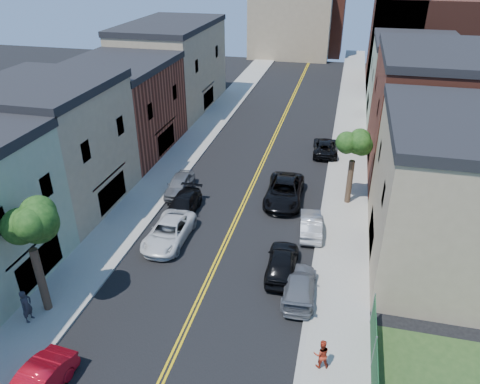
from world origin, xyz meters
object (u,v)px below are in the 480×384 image
Objects in this scene: silver_car_right at (311,224)px; dark_car_right_far at (325,147)px; black_suv_lane at (284,191)px; grey_car_left at (180,184)px; grey_car_right at (299,286)px; white_pickup at (169,232)px; pedestrian_left at (27,306)px; pedestrian_right at (321,354)px; black_car_right at (282,262)px; black_car_left at (183,206)px.

silver_car_right reaches higher than dark_car_right_far.
grey_car_left is at bearing -177.54° from black_suv_lane.
white_pickup is at bearing -23.02° from grey_car_right.
white_pickup is at bearing -134.19° from black_suv_lane.
pedestrian_left reaches higher than pedestrian_right.
pedestrian_right reaches higher than dark_car_right_far.
grey_car_left is 11.55m from silver_car_right.
pedestrian_left is at bearing 27.34° from black_car_right.
black_suv_lane is (-2.50, 10.81, 0.17)m from grey_car_right.
grey_car_right is at bearing 86.08° from dark_car_right_far.
black_car_right is at bearing -58.33° from pedestrian_left.
white_pickup is 9.96m from pedestrian_left.
silver_car_right is (9.60, -0.32, -0.03)m from black_car_left.
black_suv_lane reaches higher than silver_car_right.
black_car_left is (1.40, -3.19, -0.02)m from grey_car_left.
grey_car_left is 2.22× the size of pedestrian_left.
black_suv_lane reaches higher than black_car_right.
silver_car_right reaches higher than grey_car_right.
black_car_right is at bearing -58.00° from grey_car_right.
pedestrian_right reaches higher than grey_car_right.
pedestrian_right is (1.62, -25.94, 0.27)m from dark_car_right_far.
grey_car_left is at bearing 104.23° from white_pickup.
black_suv_lane is at bearing 0.54° from grey_car_left.
dark_car_right_far is at bearing 40.92° from grey_car_left.
black_car_left reaches higher than silver_car_right.
silver_car_right is 4.82m from black_suv_lane.
black_car_right is (9.73, -8.38, 0.06)m from grey_car_left.
pedestrian_left is at bearing -12.35° from pedestrian_right.
dark_car_right_far is 3.04× the size of pedestrian_right.
grey_car_right is 2.23m from black_car_right.
white_pickup is at bearing -51.75° from pedestrian_right.
grey_car_left is 19.70m from pedestrian_right.
grey_car_right is at bearing -19.88° from white_pickup.
black_suv_lane reaches higher than grey_car_right.
black_car_right is at bearing -83.88° from black_suv_lane.
grey_car_left is 15.42m from dark_car_right_far.
pedestrian_right is (12.62, -15.13, 0.22)m from grey_car_left.
grey_car_left is 12.84m from black_car_right.
dark_car_right_far reaches higher than grey_car_right.
pedestrian_right is (2.89, -6.75, 0.16)m from black_car_right.
dark_car_right_far is at bearing 62.35° from white_pickup.
black_car_left is (-0.30, 3.61, -0.02)m from white_pickup.
black_car_left is at bearing -39.07° from grey_car_right.
black_car_left is at bearing 95.00° from white_pickup.
pedestrian_left is (-4.19, -12.50, 0.40)m from black_car_left.
grey_car_right is 11.10m from black_suv_lane.
white_pickup is 9.87m from silver_car_right.
black_car_right is 9.07m from black_suv_lane.
black_car_right is 19.23m from dark_car_right_far.
white_pickup is at bearing -86.19° from black_car_left.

